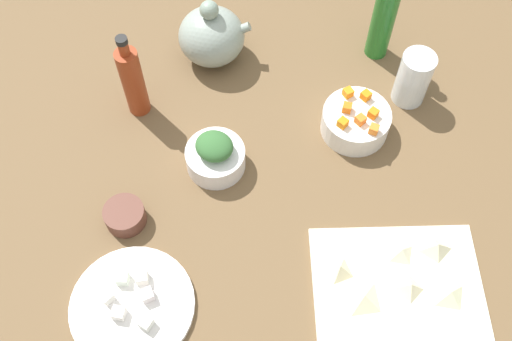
# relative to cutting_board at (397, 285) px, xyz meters

# --- Properties ---
(tabletop) EXTENTS (1.90, 1.90, 0.03)m
(tabletop) POSITION_rel_cutting_board_xyz_m (-0.25, 0.24, -0.02)
(tabletop) COLOR brown
(tabletop) RESTS_ON ground
(cutting_board) EXTENTS (0.32, 0.24, 0.01)m
(cutting_board) POSITION_rel_cutting_board_xyz_m (0.00, 0.00, 0.00)
(cutting_board) COLOR white
(cutting_board) RESTS_ON tabletop
(plate_tofu) EXTENTS (0.23, 0.23, 0.01)m
(plate_tofu) POSITION_rel_cutting_board_xyz_m (-0.49, -0.01, 0.00)
(plate_tofu) COLOR white
(plate_tofu) RESTS_ON tabletop
(bowl_greens) EXTENTS (0.12, 0.12, 0.05)m
(bowl_greens) POSITION_rel_cutting_board_xyz_m (-0.32, 0.28, 0.02)
(bowl_greens) COLOR white
(bowl_greens) RESTS_ON tabletop
(bowl_carrots) EXTENTS (0.14, 0.14, 0.06)m
(bowl_carrots) POSITION_rel_cutting_board_xyz_m (-0.03, 0.35, 0.02)
(bowl_carrots) COLOR white
(bowl_carrots) RESTS_ON tabletop
(bowl_small_side) EXTENTS (0.08, 0.08, 0.04)m
(bowl_small_side) POSITION_rel_cutting_board_xyz_m (-0.51, 0.17, 0.01)
(bowl_small_side) COLOR brown
(bowl_small_side) RESTS_ON tabletop
(teapot) EXTENTS (0.16, 0.14, 0.17)m
(teapot) POSITION_rel_cutting_board_xyz_m (-0.32, 0.58, 0.06)
(teapot) COLOR #8F9D93
(teapot) RESTS_ON tabletop
(bottle_0) EXTENTS (0.05, 0.05, 0.22)m
(bottle_0) POSITION_rel_cutting_board_xyz_m (-0.49, 0.44, 0.09)
(bottle_0) COLOR maroon
(bottle_0) RESTS_ON tabletop
(bottle_1) EXTENTS (0.05, 0.05, 0.28)m
(bottle_1) POSITION_rel_cutting_board_xyz_m (0.06, 0.57, 0.11)
(bottle_1) COLOR #246E26
(bottle_1) RESTS_ON tabletop
(drinking_glass_0) EXTENTS (0.07, 0.07, 0.13)m
(drinking_glass_0) POSITION_rel_cutting_board_xyz_m (0.10, 0.43, 0.06)
(drinking_glass_0) COLOR white
(drinking_glass_0) RESTS_ON tabletop
(carrot_cube_0) EXTENTS (0.02, 0.02, 0.02)m
(carrot_cube_0) POSITION_rel_cutting_board_xyz_m (-0.04, 0.40, 0.06)
(carrot_cube_0) COLOR orange
(carrot_cube_0) RESTS_ON bowl_carrots
(carrot_cube_1) EXTENTS (0.03, 0.03, 0.02)m
(carrot_cube_1) POSITION_rel_cutting_board_xyz_m (-0.00, 0.39, 0.06)
(carrot_cube_1) COLOR orange
(carrot_cube_1) RESTS_ON bowl_carrots
(carrot_cube_2) EXTENTS (0.02, 0.02, 0.02)m
(carrot_cube_2) POSITION_rel_cutting_board_xyz_m (-0.05, 0.36, 0.06)
(carrot_cube_2) COLOR orange
(carrot_cube_2) RESTS_ON bowl_carrots
(carrot_cube_3) EXTENTS (0.02, 0.02, 0.02)m
(carrot_cube_3) POSITION_rel_cutting_board_xyz_m (-0.00, 0.31, 0.06)
(carrot_cube_3) COLOR orange
(carrot_cube_3) RESTS_ON bowl_carrots
(carrot_cube_4) EXTENTS (0.03, 0.03, 0.02)m
(carrot_cube_4) POSITION_rel_cutting_board_xyz_m (-0.06, 0.33, 0.06)
(carrot_cube_4) COLOR orange
(carrot_cube_4) RESTS_ON bowl_carrots
(carrot_cube_5) EXTENTS (0.03, 0.03, 0.02)m
(carrot_cube_5) POSITION_rel_cutting_board_xyz_m (0.00, 0.35, 0.06)
(carrot_cube_5) COLOR orange
(carrot_cube_5) RESTS_ON bowl_carrots
(carrot_cube_6) EXTENTS (0.03, 0.03, 0.02)m
(carrot_cube_6) POSITION_rel_cutting_board_xyz_m (-0.03, 0.33, 0.06)
(carrot_cube_6) COLOR orange
(carrot_cube_6) RESTS_ON bowl_carrots
(chopped_greens_mound) EXTENTS (0.10, 0.10, 0.04)m
(chopped_greens_mound) POSITION_rel_cutting_board_xyz_m (-0.32, 0.28, 0.07)
(chopped_greens_mound) COLOR #356633
(chopped_greens_mound) RESTS_ON bowl_greens
(tofu_cube_0) EXTENTS (0.03, 0.03, 0.02)m
(tofu_cube_0) POSITION_rel_cutting_board_xyz_m (-0.51, -0.02, 0.02)
(tofu_cube_0) COLOR white
(tofu_cube_0) RESTS_ON plate_tofu
(tofu_cube_1) EXTENTS (0.03, 0.03, 0.02)m
(tofu_cube_1) POSITION_rel_cutting_board_xyz_m (-0.53, 0.01, 0.02)
(tofu_cube_1) COLOR white
(tofu_cube_1) RESTS_ON plate_tofu
(tofu_cube_2) EXTENTS (0.03, 0.03, 0.02)m
(tofu_cube_2) POSITION_rel_cutting_board_xyz_m (-0.46, 0.01, 0.02)
(tofu_cube_2) COLOR white
(tofu_cube_2) RESTS_ON plate_tofu
(tofu_cube_3) EXTENTS (0.03, 0.03, 0.02)m
(tofu_cube_3) POSITION_rel_cutting_board_xyz_m (-0.46, -0.04, 0.02)
(tofu_cube_3) COLOR white
(tofu_cube_3) RESTS_ON plate_tofu
(tofu_cube_4) EXTENTS (0.02, 0.02, 0.02)m
(tofu_cube_4) POSITION_rel_cutting_board_xyz_m (-0.50, 0.04, 0.02)
(tofu_cube_4) COLOR white
(tofu_cube_4) RESTS_ON plate_tofu
(tofu_cube_5) EXTENTS (0.02, 0.02, 0.02)m
(tofu_cube_5) POSITION_rel_cutting_board_xyz_m (-0.47, 0.04, 0.02)
(tofu_cube_5) COLOR white
(tofu_cube_5) RESTS_ON plate_tofu
(dumpling_0) EXTENTS (0.08, 0.08, 0.02)m
(dumpling_0) POSITION_rel_cutting_board_xyz_m (-0.07, -0.03, 0.02)
(dumpling_0) COLOR beige
(dumpling_0) RESTS_ON cutting_board
(dumpling_1) EXTENTS (0.05, 0.04, 0.03)m
(dumpling_1) POSITION_rel_cutting_board_xyz_m (0.08, 0.06, 0.02)
(dumpling_1) COLOR beige
(dumpling_1) RESTS_ON cutting_board
(dumpling_2) EXTENTS (0.06, 0.06, 0.03)m
(dumpling_2) POSITION_rel_cutting_board_xyz_m (-0.10, 0.03, 0.02)
(dumpling_2) COLOR beige
(dumpling_2) RESTS_ON cutting_board
(dumpling_3) EXTENTS (0.04, 0.05, 0.02)m
(dumpling_3) POSITION_rel_cutting_board_xyz_m (0.02, -0.01, 0.02)
(dumpling_3) COLOR beige
(dumpling_3) RESTS_ON cutting_board
(dumpling_4) EXTENTS (0.07, 0.06, 0.02)m
(dumpling_4) POSITION_rel_cutting_board_xyz_m (0.09, -0.03, 0.02)
(dumpling_4) COLOR beige
(dumpling_4) RESTS_ON cutting_board
(dumpling_5) EXTENTS (0.06, 0.05, 0.02)m
(dumpling_5) POSITION_rel_cutting_board_xyz_m (0.02, 0.06, 0.02)
(dumpling_5) COLOR beige
(dumpling_5) RESTS_ON cutting_board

